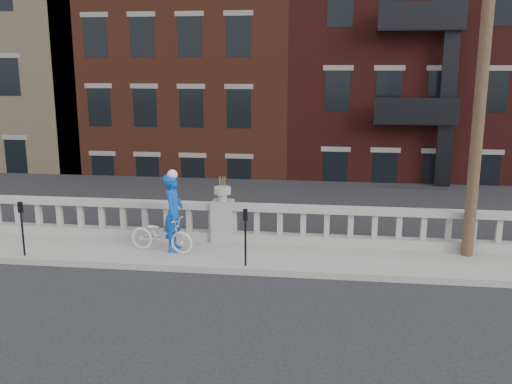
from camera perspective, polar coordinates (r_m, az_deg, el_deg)
ground at (r=11.75m, az=-6.95°, el=-11.38°), size 120.00×120.00×0.00m
sidewalk at (r=14.44m, az=-4.01°, el=-6.31°), size 32.00×2.20×0.15m
balustrade at (r=15.16m, az=-3.34°, el=-3.13°), size 28.00×0.34×1.03m
planter_pedestal at (r=15.11m, az=-3.35°, el=-2.43°), size 0.55×0.55×1.76m
lower_level at (r=33.55m, az=3.73°, el=9.07°), size 80.00×44.00×20.80m
utility_pole at (r=14.39m, az=21.93°, el=13.67°), size 1.60×0.28×10.00m
parking_meter_b at (r=15.02m, az=-22.38°, el=-2.83°), size 0.10×0.09×1.36m
parking_meter_c at (r=13.21m, az=-1.07°, el=-3.91°), size 0.10×0.09×1.36m
bicycle at (r=14.51m, az=-9.43°, el=-4.19°), size 1.78×0.92×0.89m
cyclist at (r=14.41m, az=-8.24°, el=-2.05°), size 0.49×0.73×1.97m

